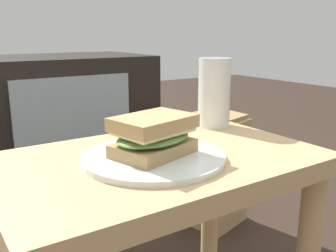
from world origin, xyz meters
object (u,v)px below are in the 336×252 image
object	(u,v)px
beer_glass	(214,94)
plate	(154,157)
tv_cabinet	(27,133)
sandwich_front	(153,136)
paper_bag	(215,170)

from	to	relation	value
beer_glass	plate	bearing A→B (deg)	-151.65
tv_cabinet	beer_glass	bearing A→B (deg)	-74.66
beer_glass	sandwich_front	bearing A→B (deg)	-151.65
tv_cabinet	plate	world-z (taller)	tv_cabinet
plate	beer_glass	distance (m)	0.28
plate	paper_bag	xyz separation A→B (m)	(0.52, 0.44, -0.27)
sandwich_front	plate	bearing A→B (deg)	-116.57
beer_glass	paper_bag	world-z (taller)	beer_glass
paper_bag	plate	bearing A→B (deg)	-139.89
paper_bag	beer_glass	bearing A→B (deg)	-132.27
plate	paper_bag	distance (m)	0.73
plate	paper_bag	bearing A→B (deg)	40.11
tv_cabinet	paper_bag	size ratio (longest dim) A/B	2.38
sandwich_front	beer_glass	size ratio (longest dim) A/B	1.05
paper_bag	sandwich_front	bearing A→B (deg)	-139.89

